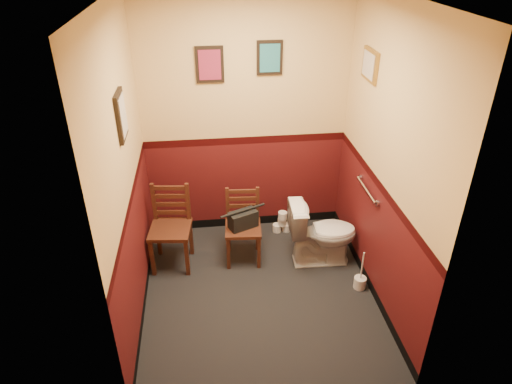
% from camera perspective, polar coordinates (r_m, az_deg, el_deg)
% --- Properties ---
extents(floor, '(2.20, 2.40, 0.00)m').
position_cam_1_polar(floor, '(4.62, 0.38, -12.39)').
color(floor, black).
rests_on(floor, ground).
extents(wall_back, '(2.20, 0.00, 2.70)m').
position_cam_1_polar(wall_back, '(4.93, -1.34, 9.04)').
color(wall_back, '#4A1012').
rests_on(wall_back, ground).
extents(wall_front, '(2.20, 0.00, 2.70)m').
position_cam_1_polar(wall_front, '(2.84, 3.55, -8.43)').
color(wall_front, '#4A1012').
rests_on(wall_front, ground).
extents(wall_left, '(0.00, 2.40, 2.70)m').
position_cam_1_polar(wall_left, '(3.87, -15.94, 1.68)').
color(wall_left, '#4A1012').
rests_on(wall_left, ground).
extents(wall_right, '(0.00, 2.40, 2.70)m').
position_cam_1_polar(wall_right, '(4.11, 15.86, 3.42)').
color(wall_right, '#4A1012').
rests_on(wall_right, ground).
extents(grab_bar, '(0.05, 0.56, 0.06)m').
position_cam_1_polar(grab_bar, '(4.49, 13.69, 0.27)').
color(grab_bar, silver).
rests_on(grab_bar, wall_right).
extents(framed_print_back_a, '(0.28, 0.04, 0.36)m').
position_cam_1_polar(framed_print_back_a, '(4.71, -5.81, 15.56)').
color(framed_print_back_a, black).
rests_on(framed_print_back_a, wall_back).
extents(framed_print_back_b, '(0.26, 0.04, 0.34)m').
position_cam_1_polar(framed_print_back_b, '(4.75, 1.72, 16.43)').
color(framed_print_back_b, black).
rests_on(framed_print_back_b, wall_back).
extents(framed_print_left, '(0.04, 0.30, 0.38)m').
position_cam_1_polar(framed_print_left, '(3.76, -16.50, 9.14)').
color(framed_print_left, black).
rests_on(framed_print_left, wall_left).
extents(framed_print_right, '(0.04, 0.34, 0.28)m').
position_cam_1_polar(framed_print_right, '(4.39, 14.06, 15.15)').
color(framed_print_right, olive).
rests_on(framed_print_right, wall_right).
extents(toilet, '(0.73, 0.42, 0.70)m').
position_cam_1_polar(toilet, '(4.84, 8.27, -5.12)').
color(toilet, white).
rests_on(toilet, floor).
extents(toilet_brush, '(0.12, 0.12, 0.43)m').
position_cam_1_polar(toilet_brush, '(4.74, 12.86, -10.89)').
color(toilet_brush, silver).
rests_on(toilet_brush, floor).
extents(chair_left, '(0.45, 0.45, 0.88)m').
position_cam_1_polar(chair_left, '(4.80, -10.59, -4.37)').
color(chair_left, '#4B2316').
rests_on(chair_left, floor).
extents(chair_right, '(0.40, 0.40, 0.79)m').
position_cam_1_polar(chair_right, '(4.82, -1.63, -4.29)').
color(chair_right, '#4B2316').
rests_on(chair_right, floor).
extents(handbag, '(0.33, 0.25, 0.21)m').
position_cam_1_polar(handbag, '(4.73, -1.64, -3.44)').
color(handbag, black).
rests_on(handbag, chair_right).
extents(tp_stack, '(0.21, 0.13, 0.28)m').
position_cam_1_polar(tp_stack, '(5.38, 3.27, -3.90)').
color(tp_stack, silver).
rests_on(tp_stack, floor).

